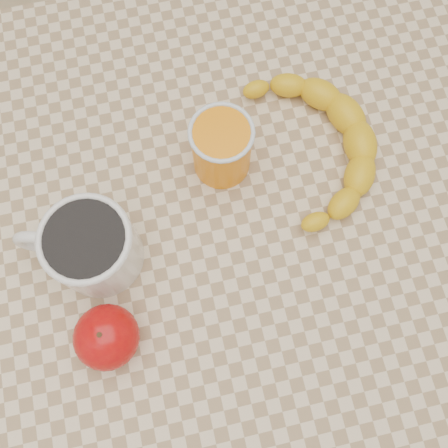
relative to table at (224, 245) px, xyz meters
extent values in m
plane|color=tan|center=(0.00, 0.00, -0.66)|extent=(3.00, 3.00, 0.00)
cube|color=beige|center=(0.00, 0.00, 0.07)|extent=(0.80, 0.80, 0.04)
cube|color=olive|center=(0.00, 0.00, 0.02)|extent=(0.74, 0.74, 0.06)
cylinder|color=olive|center=(0.35, -0.35, -0.31)|extent=(0.05, 0.05, 0.71)
cylinder|color=olive|center=(-0.35, 0.35, -0.31)|extent=(0.05, 0.05, 0.71)
cylinder|color=olive|center=(0.35, 0.35, -0.31)|extent=(0.05, 0.05, 0.71)
cylinder|color=silver|center=(-0.16, 0.00, 0.13)|extent=(0.13, 0.13, 0.09)
cylinder|color=black|center=(-0.16, 0.00, 0.17)|extent=(0.09, 0.09, 0.01)
torus|color=silver|center=(-0.16, 0.00, 0.17)|extent=(0.11, 0.11, 0.01)
torus|color=silver|center=(-0.21, 0.02, 0.13)|extent=(0.07, 0.03, 0.07)
cylinder|color=orange|center=(0.02, 0.09, 0.13)|extent=(0.07, 0.07, 0.09)
torus|color=silver|center=(0.02, 0.09, 0.17)|extent=(0.08, 0.08, 0.01)
ellipsoid|color=#A4050A|center=(-0.16, -0.10, 0.12)|extent=(0.08, 0.08, 0.07)
cylinder|color=#382311|center=(-0.16, -0.10, 0.15)|extent=(0.01, 0.01, 0.01)
camera|label=1|loc=(-0.04, -0.17, 0.69)|focal=40.00mm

